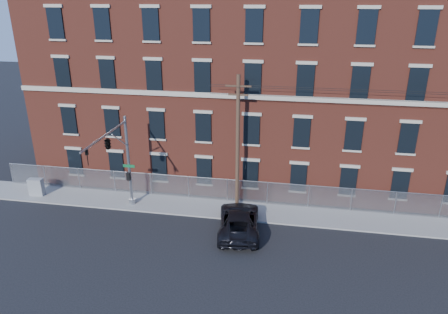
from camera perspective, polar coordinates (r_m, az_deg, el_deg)
ground at (r=27.56m, az=-4.17°, el=-11.94°), size 140.00×140.00×0.00m
sidewalk at (r=31.73m, az=19.98°, el=-8.36°), size 65.00×3.00×0.12m
mill_building at (r=37.36m, az=19.47°, el=9.43°), size 55.30×14.32×16.30m
chain_link_fence at (r=32.41m, az=19.85°, el=-5.71°), size 59.06×0.06×1.85m
traffic_signal_mast at (r=28.90m, az=-15.02°, el=0.95°), size 0.90×6.75×7.00m
utility_pole_near at (r=29.80m, az=1.90°, el=2.21°), size 1.80×0.28×10.00m
pickup_truck at (r=28.50m, az=2.08°, el=-8.78°), size 3.34×6.05×1.61m
utility_cabinet at (r=36.42m, az=-24.45°, el=-3.78°), size 1.17×0.67×1.40m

